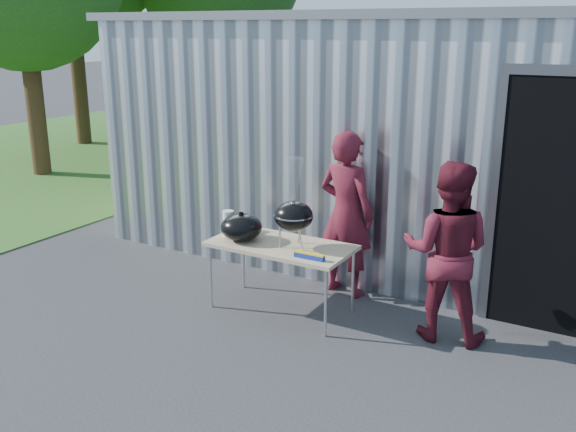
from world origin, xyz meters
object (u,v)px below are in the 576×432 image
Objects in this scene: folding_table at (281,247)px; person_cook at (346,214)px; person_bystander at (447,252)px; kettle_grill at (294,207)px.

person_cook is at bearing 64.26° from folding_table.
person_cook is at bearing -30.80° from person_bystander.
folding_table is 1.70m from person_bystander.
folding_table is 1.62× the size of kettle_grill.
folding_table is 0.81× the size of person_cook.
kettle_grill is 1.57m from person_bystander.
person_bystander is at bearing 9.31° from folding_table.
person_bystander reaches higher than folding_table.
person_cook reaches higher than folding_table.
kettle_grill is 0.50× the size of person_cook.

